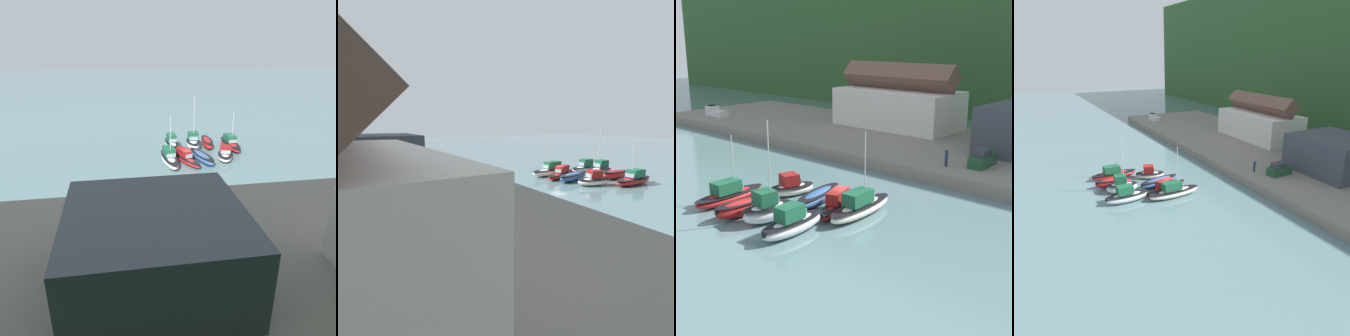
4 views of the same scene
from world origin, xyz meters
The scene contains 15 objects.
ground_plane centered at (0.00, 0.00, 0.00)m, with size 320.00×320.00×0.00m, color slate.
quay_promenade centered at (0.00, 24.71, 0.76)m, with size 114.84×26.07×1.51m.
harbor_clubhouse centered at (-15.89, 31.09, 5.30)m, with size 20.56×10.13×10.53m.
yacht_club_building centered at (8.73, 27.29, 4.58)m, with size 12.70×11.90×6.13m.
moored_boat_0 centered at (-6.30, -1.12, 0.83)m, with size 3.71×5.44×2.32m.
moored_boat_1 centered at (-2.32, -1.06, 0.71)m, with size 3.66×7.64×1.34m.
moored_boat_2 centered at (0.47, -1.08, 0.74)m, with size 4.53×8.54×2.10m.
moored_boat_3 centered at (2.99, -0.89, 0.93)m, with size 2.64×8.51×7.96m.
moored_boat_4 centered at (-9.16, -6.86, 0.83)m, with size 2.48×8.16×6.80m.
moored_boat_5 centered at (-5.14, -8.07, 0.83)m, with size 2.10×6.05×1.57m.
moored_boat_6 centered at (-2.39, -7.49, 1.12)m, with size 2.89×5.25×9.22m.
moored_boat_7 centered at (1.43, -7.90, 0.98)m, with size 2.28×6.83×2.67m.
parked_car_0 centered at (5.95, 17.59, 2.43)m, with size 1.94×4.26×2.16m.
pickup_truck_0 centered at (-47.91, 16.94, 2.33)m, with size 4.77×2.08×1.90m.
person_on_quay centered at (2.83, 14.80, 2.61)m, with size 0.40×0.40×2.14m.
Camera 4 is at (44.86, -20.89, 21.20)m, focal length 35.00 mm.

